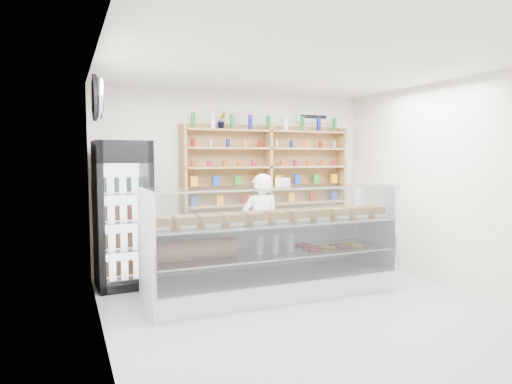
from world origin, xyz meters
name	(u,v)px	position (x,y,z in m)	size (l,w,h in m)	color
room	(314,190)	(0.00, 0.00, 1.40)	(5.00, 5.00, 5.00)	#9C9CA0
display_counter	(273,265)	(-0.14, 0.80, 0.38)	(3.23, 0.96, 1.40)	white
shop_worker	(261,227)	(0.00, 1.50, 0.76)	(0.56, 0.37, 1.53)	white
drinks_cooler	(123,214)	(-1.85, 1.92, 1.00)	(0.75, 0.73, 1.98)	black
wall_shelving	(268,167)	(0.50, 2.34, 1.59)	(2.84, 0.28, 1.33)	#A6854E
potted_plant	(222,120)	(-0.30, 2.34, 2.33)	(0.15, 0.12, 0.26)	#1E6626
security_mirror	(99,98)	(-2.17, 1.20, 2.45)	(0.15, 0.50, 0.50)	silver
wall_sign	(313,117)	(1.40, 2.47, 2.45)	(0.62, 0.03, 0.20)	white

